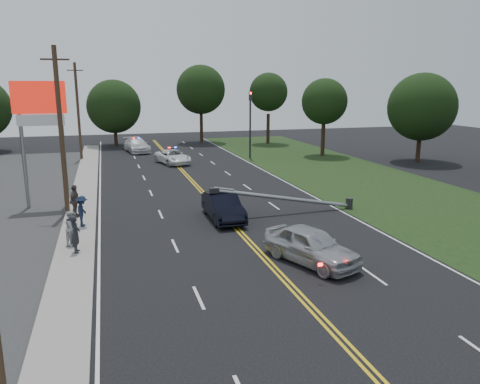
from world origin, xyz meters
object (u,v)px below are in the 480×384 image
object	(u,v)px
utility_pole_far	(78,111)
emergency_b	(137,145)
fallen_streetlight	(293,199)
bystander_c	(82,211)
pylon_sign	(40,114)
waiting_sedan	(311,245)
bystander_a	(76,234)
crashed_sedan	(223,207)
utility_pole_mid	(61,131)
bystander_d	(75,201)
traffic_signal	(250,119)
bystander_b	(72,228)
emergency_a	(173,157)

from	to	relation	value
utility_pole_far	emergency_b	distance (m)	8.50
fallen_streetlight	bystander_c	bearing A→B (deg)	178.38
pylon_sign	waiting_sedan	distance (m)	19.28
bystander_a	crashed_sedan	bearing A→B (deg)	-59.99
utility_pole_mid	bystander_d	bearing A→B (deg)	-69.81
traffic_signal	utility_pole_mid	world-z (taller)	utility_pole_mid
utility_pole_mid	bystander_b	distance (m)	7.91
pylon_sign	fallen_streetlight	distance (m)	16.66
emergency_b	bystander_b	xyz separation A→B (m)	(-5.35, -32.88, 0.16)
utility_pole_far	bystander_d	distance (m)	23.88
emergency_b	bystander_d	distance (m)	28.23
emergency_a	fallen_streetlight	bearing A→B (deg)	-93.14
bystander_d	utility_pole_far	bearing A→B (deg)	22.30
bystander_c	bystander_a	bearing A→B (deg)	-172.44
pylon_sign	bystander_b	xyz separation A→B (m)	(2.00, -8.72, -5.02)
bystander_c	bystander_d	xyz separation A→B (m)	(-0.49, 2.12, 0.11)
traffic_signal	utility_pole_far	bearing A→B (deg)	167.11
pylon_sign	emergency_b	distance (m)	25.78
bystander_b	bystander_c	size ratio (longest dim) A/B	0.99
utility_pole_far	fallen_streetlight	bearing A→B (deg)	-62.76
emergency_b	bystander_b	size ratio (longest dim) A/B	3.29
utility_pole_far	waiting_sedan	world-z (taller)	utility_pole_far
traffic_signal	emergency_a	distance (m)	9.35
pylon_sign	bystander_c	xyz separation A→B (m)	(2.35, -5.65, -5.02)
emergency_a	utility_pole_mid	bearing A→B (deg)	-133.54
pylon_sign	emergency_a	world-z (taller)	pylon_sign
pylon_sign	bystander_a	size ratio (longest dim) A/B	4.49
fallen_streetlight	waiting_sedan	xyz separation A→B (m)	(-2.40, -7.92, -0.10)
traffic_signal	bystander_c	size ratio (longest dim) A/B	4.11
emergency_a	bystander_b	distance (m)	24.77
emergency_a	bystander_a	world-z (taller)	bystander_a
pylon_sign	bystander_a	world-z (taller)	pylon_sign
emergency_b	bystander_c	size ratio (longest dim) A/B	3.27
pylon_sign	emergency_a	bearing A→B (deg)	55.04
crashed_sedan	waiting_sedan	world-z (taller)	waiting_sedan
utility_pole_mid	pylon_sign	bearing A→B (deg)	123.02
emergency_b	bystander_c	distance (m)	30.23
fallen_streetlight	utility_pole_mid	distance (m)	14.58
utility_pole_mid	bystander_d	size ratio (longest dim) A/B	5.19
utility_pole_mid	bystander_c	world-z (taller)	utility_pole_mid
traffic_signal	waiting_sedan	distance (m)	30.80
utility_pole_mid	bystander_d	world-z (taller)	utility_pole_mid
emergency_a	bystander_c	world-z (taller)	bystander_c
traffic_signal	bystander_a	distance (m)	30.94
crashed_sedan	bystander_b	size ratio (longest dim) A/B	2.79
utility_pole_far	bystander_a	size ratio (longest dim) A/B	5.61
traffic_signal	bystander_d	xyz separation A→B (m)	(-16.94, -19.53, -3.12)
fallen_streetlight	bystander_c	size ratio (longest dim) A/B	5.45
utility_pole_far	bystander_d	xyz separation A→B (m)	(0.56, -23.53, -4.00)
fallen_streetlight	waiting_sedan	distance (m)	8.28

